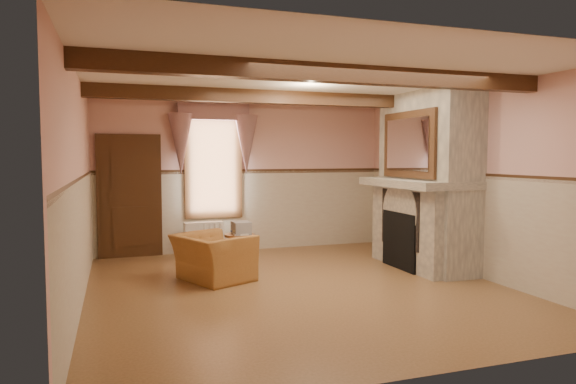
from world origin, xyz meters
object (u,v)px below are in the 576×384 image
object	(u,v)px
armchair	(213,257)
side_table	(240,251)
oil_lamp	(398,170)
bowl	(414,176)
radiator	(204,239)
mantel_clock	(399,172)

from	to	relation	value
armchair	side_table	bearing A→B (deg)	-63.59
oil_lamp	armchair	bearing A→B (deg)	-172.49
armchair	oil_lamp	world-z (taller)	oil_lamp
armchair	bowl	xyz separation A→B (m)	(3.26, -0.05, 1.13)
radiator	mantel_clock	bearing A→B (deg)	-30.70
armchair	oil_lamp	size ratio (longest dim) A/B	3.67
bowl	mantel_clock	distance (m)	0.48
oil_lamp	bowl	bearing A→B (deg)	-90.00
armchair	radiator	world-z (taller)	armchair
mantel_clock	armchair	bearing A→B (deg)	-172.59
armchair	side_table	size ratio (longest dim) A/B	1.87
bowl	armchair	bearing A→B (deg)	179.09
radiator	bowl	size ratio (longest dim) A/B	2.04
armchair	oil_lamp	distance (m)	3.51
side_table	oil_lamp	size ratio (longest dim) A/B	1.96
bowl	mantel_clock	bearing A→B (deg)	90.00
armchair	bowl	size ratio (longest dim) A/B	3.00
armchair	side_table	world-z (taller)	armchair
mantel_clock	oil_lamp	xyz separation A→B (m)	(0.00, 0.01, 0.04)
bowl	radiator	bearing A→B (deg)	147.15
radiator	oil_lamp	size ratio (longest dim) A/B	2.50
side_table	bowl	bearing A→B (deg)	-15.01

